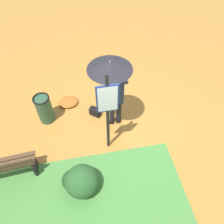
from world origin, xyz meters
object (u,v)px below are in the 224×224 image
person_with_umbrella (113,79)px  info_sign_post (108,107)px  trash_bin (44,109)px  handbag (95,112)px  park_bench (2,168)px

person_with_umbrella → info_sign_post: (0.23, 0.69, -0.11)m
person_with_umbrella → trash_bin: person_with_umbrella is taller
person_with_umbrella → handbag: (0.42, -0.35, -1.42)m
park_bench → trash_bin: size_ratio=1.68×
person_with_umbrella → trash_bin: bearing=-14.5°
person_with_umbrella → info_sign_post: size_ratio=0.89×
handbag → park_bench: park_bench is taller
person_with_umbrella → trash_bin: 2.09m
handbag → park_bench: size_ratio=0.26×
trash_bin → handbag: bearing=175.9°
handbag → trash_bin: (1.29, -0.09, 0.29)m
person_with_umbrella → park_bench: (2.59, 1.06, -1.15)m
handbag → trash_bin: bearing=-4.1°
person_with_umbrella → info_sign_post: info_sign_post is taller
person_with_umbrella → info_sign_post: bearing=71.6°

